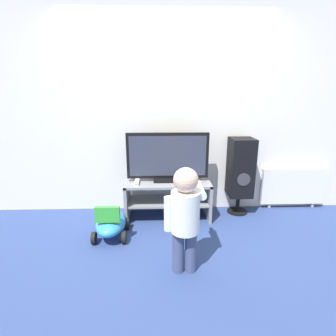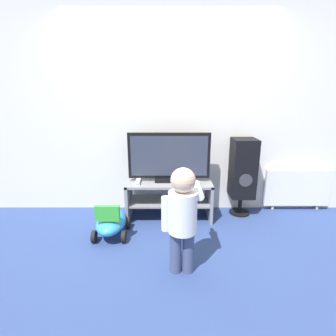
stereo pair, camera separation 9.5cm
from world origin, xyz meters
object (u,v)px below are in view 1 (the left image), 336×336
speaker_tower (240,169)px  ride_on_toy (111,223)px  television (168,158)px  remote_primary (195,183)px  remote_secondary (180,184)px  game_console (137,182)px  child (185,212)px  radiator (293,186)px

speaker_tower → ride_on_toy: (-1.58, -0.57, -0.45)m
television → remote_primary: 0.45m
remote_secondary → ride_on_toy: size_ratio=0.24×
television → remote_secondary: (0.14, -0.17, -0.29)m
speaker_tower → ride_on_toy: speaker_tower is taller
game_console → remote_secondary: (0.52, -0.07, -0.01)m
remote_primary → speaker_tower: 0.66m
child → remote_secondary: bearing=88.0°
remote_primary → ride_on_toy: bearing=-159.9°
television → radiator: size_ratio=1.14×
television → ride_on_toy: (-0.64, -0.49, -0.62)m
game_console → ride_on_toy: bearing=-124.1°
child → ride_on_toy: child is taller
speaker_tower → ride_on_toy: bearing=-160.3°
television → speaker_tower: bearing=4.9°
remote_secondary → radiator: radiator is taller
remote_primary → radiator: size_ratio=0.15×
speaker_tower → ride_on_toy: 1.74m
game_console → remote_primary: game_console is taller
speaker_tower → radiator: 0.86m
remote_primary → ride_on_toy: remote_primary is taller
game_console → child: 1.12m
game_console → speaker_tower: speaker_tower is taller
television → speaker_tower: (0.94, 0.08, -0.17)m
child → speaker_tower: 1.44m
game_console → ride_on_toy: (-0.27, -0.39, -0.34)m
remote_primary → speaker_tower: size_ratio=0.13×
radiator → remote_primary: bearing=-165.9°
speaker_tower → remote_secondary: bearing=-162.8°
remote_primary → child: bearing=-102.5°
remote_primary → remote_secondary: size_ratio=0.99×
remote_primary → speaker_tower: speaker_tower is taller
remote_primary → television: bearing=157.7°
child → game_console: bearing=116.0°
game_console → speaker_tower: 1.33m
television → ride_on_toy: 1.02m
speaker_tower → child: bearing=-125.1°
remote_secondary → speaker_tower: bearing=17.2°
remote_primary → radiator: bearing=14.1°
television → game_console: 0.48m
remote_primary → child: size_ratio=0.14×
speaker_tower → radiator: speaker_tower is taller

